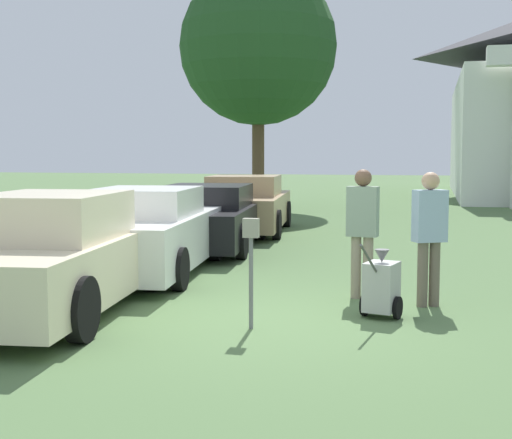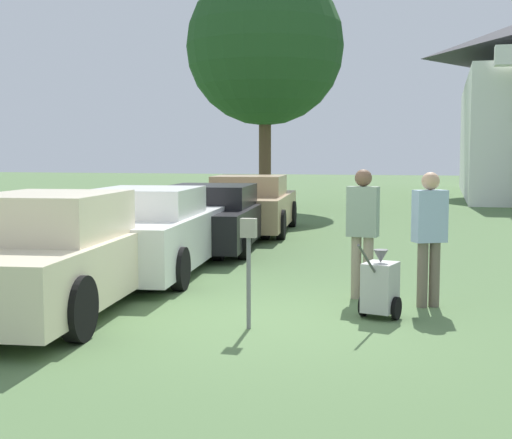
% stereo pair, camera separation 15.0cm
% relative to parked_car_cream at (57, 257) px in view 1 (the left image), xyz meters
% --- Properties ---
extents(ground_plane, '(120.00, 120.00, 0.00)m').
position_rel_parked_car_cream_xyz_m(ground_plane, '(2.68, 0.07, -0.70)').
color(ground_plane, '#517042').
extents(parked_car_cream, '(2.32, 4.91, 1.52)m').
position_rel_parked_car_cream_xyz_m(parked_car_cream, '(0.00, 0.00, 0.00)').
color(parked_car_cream, beige).
rests_on(parked_car_cream, ground_plane).
extents(parked_car_white, '(2.34, 4.98, 1.44)m').
position_rel_parked_car_cream_xyz_m(parked_car_white, '(-0.00, 3.01, -0.02)').
color(parked_car_white, silver).
rests_on(parked_car_white, ground_plane).
extents(parked_car_black, '(2.51, 5.34, 1.35)m').
position_rel_parked_car_cream_xyz_m(parked_car_black, '(-0.00, 6.34, -0.06)').
color(parked_car_black, black).
rests_on(parked_car_black, ground_plane).
extents(parked_car_tan, '(2.48, 4.99, 1.46)m').
position_rel_parked_car_cream_xyz_m(parked_car_tan, '(-0.00, 9.46, -0.02)').
color(parked_car_tan, tan).
rests_on(parked_car_tan, ground_plane).
extents(parking_meter, '(0.18, 0.09, 1.28)m').
position_rel_parked_car_cream_xyz_m(parking_meter, '(2.63, -0.30, 0.19)').
color(parking_meter, slate).
rests_on(parking_meter, ground_plane).
extents(person_worker, '(0.44, 0.27, 1.80)m').
position_rel_parked_car_cream_xyz_m(person_worker, '(3.70, 1.74, 0.33)').
color(person_worker, gray).
rests_on(person_worker, ground_plane).
extents(person_supervisor, '(0.47, 0.39, 1.77)m').
position_rel_parked_car_cream_xyz_m(person_supervisor, '(4.60, 1.44, 0.31)').
color(person_supervisor, '#665B4C').
rests_on(person_supervisor, ground_plane).
extents(equipment_cart, '(0.52, 1.00, 1.00)m').
position_rel_parked_car_cream_xyz_m(equipment_cart, '(4.04, 0.63, -0.32)').
color(equipment_cart, '#B2B2AD').
rests_on(equipment_cart, ground_plane).
extents(shade_tree, '(5.61, 5.61, 8.63)m').
position_rel_parked_car_cream_xyz_m(shade_tree, '(-1.49, 16.95, 5.10)').
color(shade_tree, brown).
rests_on(shade_tree, ground_plane).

